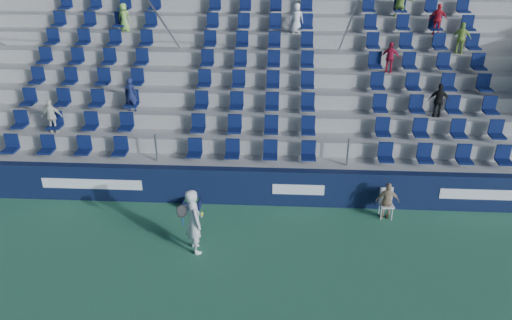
{
  "coord_description": "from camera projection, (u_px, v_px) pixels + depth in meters",
  "views": [
    {
      "loc": [
        0.93,
        -10.47,
        8.24
      ],
      "look_at": [
        0.2,
        2.8,
        1.7
      ],
      "focal_mm": 35.0,
      "sensor_mm": 36.0,
      "label": 1
    }
  ],
  "objects": [
    {
      "name": "ground",
      "position": [
        243.0,
        265.0,
        13.06
      ],
      "size": [
        70.0,
        70.0,
        0.0
      ],
      "primitive_type": "plane",
      "color": "#31724F",
      "rests_on": "ground"
    },
    {
      "name": "sponsor_wall",
      "position": [
        250.0,
        186.0,
        15.62
      ],
      "size": [
        24.0,
        0.32,
        1.2
      ],
      "color": "#0F1939",
      "rests_on": "ground"
    },
    {
      "name": "grandstand",
      "position": [
        259.0,
        89.0,
        19.5
      ],
      "size": [
        24.0,
        8.17,
        6.63
      ],
      "color": "#A3A39E",
      "rests_on": "ground"
    },
    {
      "name": "tennis_player",
      "position": [
        194.0,
        221.0,
        13.24
      ],
      "size": [
        0.75,
        0.81,
        1.88
      ],
      "color": "silver",
      "rests_on": "ground"
    },
    {
      "name": "line_judge_chair",
      "position": [
        386.0,
        201.0,
        15.0
      ],
      "size": [
        0.44,
        0.45,
        0.92
      ],
      "color": "white",
      "rests_on": "ground"
    },
    {
      "name": "line_judge",
      "position": [
        387.0,
        201.0,
        14.84
      ],
      "size": [
        0.7,
        0.3,
        1.18
      ],
      "primitive_type": "imported",
      "rotation": [
        0.0,
        0.0,
        3.12
      ],
      "color": "tan",
      "rests_on": "ground"
    },
    {
      "name": "ball_bin",
      "position": [
        192.0,
        203.0,
        15.54
      ],
      "size": [
        0.54,
        0.38,
        0.29
      ],
      "color": "#0E1134",
      "rests_on": "ground"
    }
  ]
}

